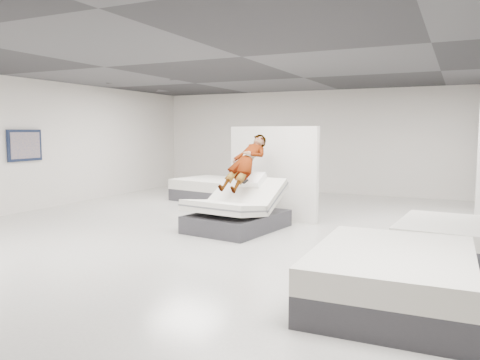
{
  "coord_description": "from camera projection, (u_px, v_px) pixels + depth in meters",
  "views": [
    {
      "loc": [
        3.45,
        -7.38,
        1.94
      ],
      "look_at": [
        -0.37,
        0.72,
        1.0
      ],
      "focal_mm": 35.0,
      "sensor_mm": 36.0,
      "label": 1
    }
  ],
  "objects": [
    {
      "name": "room",
      "position": [
        242.0,
        151.0,
        8.14
      ],
      "size": [
        14.0,
        14.04,
        3.2
      ],
      "color": "beige",
      "rests_on": "ground"
    },
    {
      "name": "hero_bed",
      "position": [
        237.0,
        212.0,
        9.2
      ],
      "size": [
        1.7,
        2.09,
        1.11
      ],
      "color": "#323136",
      "rests_on": "floor"
    },
    {
      "name": "person",
      "position": [
        246.0,
        171.0,
        9.37
      ],
      "size": [
        0.77,
        1.39,
        1.45
      ],
      "primitive_type": "imported",
      "rotation": [
        0.71,
        0.0,
        -0.15
      ],
      "color": "slate",
      "rests_on": "hero_bed"
    },
    {
      "name": "remote",
      "position": [
        245.0,
        182.0,
        8.98
      ],
      "size": [
        0.07,
        0.15,
        0.08
      ],
      "primitive_type": "cube",
      "rotation": [
        0.35,
        0.0,
        -0.15
      ],
      "color": "black",
      "rests_on": "person"
    },
    {
      "name": "divider_panel",
      "position": [
        272.0,
        173.0,
        10.3
      ],
      "size": [
        2.21,
        0.57,
        2.04
      ],
      "primitive_type": "cube",
      "rotation": [
        0.0,
        0.0,
        -0.21
      ],
      "color": "silver",
      "rests_on": "floor"
    },
    {
      "name": "flat_bed_right_far",
      "position": [
        446.0,
        238.0,
        7.41
      ],
      "size": [
        1.53,
        1.96,
        0.51
      ],
      "color": "#323136",
      "rests_on": "floor"
    },
    {
      "name": "flat_bed_right_near",
      "position": [
        392.0,
        277.0,
        5.23
      ],
      "size": [
        1.72,
        2.27,
        0.62
      ],
      "color": "#323136",
      "rests_on": "floor"
    },
    {
      "name": "flat_bed_left_far",
      "position": [
        217.0,
        190.0,
        13.12
      ],
      "size": [
        2.47,
        2.04,
        0.6
      ],
      "color": "#323136",
      "rests_on": "floor"
    },
    {
      "name": "wall_poster",
      "position": [
        25.0,
        145.0,
        11.1
      ],
      "size": [
        0.06,
        0.95,
        0.75
      ],
      "color": "black",
      "rests_on": "wall_left"
    }
  ]
}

